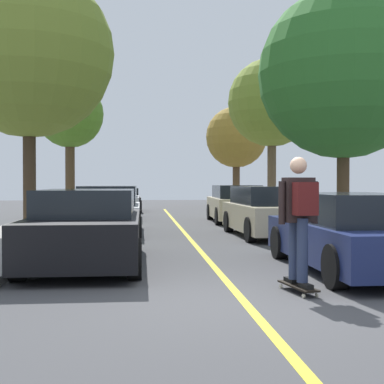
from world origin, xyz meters
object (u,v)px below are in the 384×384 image
(parked_car_left_near, at_px, (109,210))
(street_tree_right_near, at_px, (272,103))
(parked_car_right_near, at_px, (269,212))
(parked_car_right_far, at_px, (235,204))
(parked_car_left_far, at_px, (118,202))
(street_tree_left_near, at_px, (70,115))
(street_tree_left_nearest, at_px, (29,53))
(street_tree_right_far, at_px, (236,138))
(skateboard, at_px, (298,286))
(parked_car_right_nearest, at_px, (351,233))
(skateboarder, at_px, (299,212))
(parked_car_left_nearest, at_px, (88,228))
(parked_car_left_farthest, at_px, (123,200))
(street_tree_right_nearest, at_px, (344,74))

(parked_car_left_near, relative_size, street_tree_right_near, 0.65)
(parked_car_right_near, bearing_deg, parked_car_right_far, 90.01)
(parked_car_right_far, bearing_deg, parked_car_left_far, 155.16)
(street_tree_left_near, bearing_deg, parked_car_left_far, -32.97)
(parked_car_left_far, distance_m, street_tree_left_nearest, 8.54)
(street_tree_right_far, distance_m, skateboard, 25.14)
(parked_car_right_nearest, distance_m, skateboarder, 2.27)
(parked_car_left_nearest, relative_size, street_tree_left_near, 0.79)
(parked_car_left_near, bearing_deg, parked_car_left_farthest, 90.01)
(parked_car_left_far, height_order, street_tree_right_near, street_tree_right_near)
(parked_car_right_nearest, relative_size, street_tree_right_nearest, 0.65)
(street_tree_right_nearest, relative_size, street_tree_right_near, 1.00)
(parked_car_right_far, xyz_separation_m, street_tree_right_nearest, (2.11, -5.47, 3.87))
(street_tree_right_near, height_order, street_tree_right_far, street_tree_right_near)
(parked_car_left_farthest, height_order, street_tree_right_nearest, street_tree_right_nearest)
(parked_car_left_near, height_order, skateboarder, skateboarder)
(parked_car_left_near, distance_m, parked_car_right_far, 6.04)
(street_tree_right_nearest, bearing_deg, parked_car_left_near, 167.37)
(skateboarder, bearing_deg, street_tree_left_nearest, 122.90)
(parked_car_left_farthest, distance_m, street_tree_right_far, 8.28)
(parked_car_right_near, bearing_deg, street_tree_right_nearest, -2.63)
(parked_car_left_nearest, bearing_deg, street_tree_right_nearest, 35.15)
(parked_car_left_near, relative_size, parked_car_right_far, 1.03)
(parked_car_left_far, bearing_deg, skateboard, -78.34)
(parked_car_right_nearest, xyz_separation_m, street_tree_right_far, (2.11, 22.86, 3.57))
(parked_car_left_near, bearing_deg, parked_car_right_far, 41.29)
(skateboarder, bearing_deg, parked_car_right_nearest, 50.28)
(parked_car_left_farthest, xyz_separation_m, skateboard, (3.11, -21.18, -0.52))
(street_tree_right_near, distance_m, skateboarder, 16.65)
(parked_car_right_nearest, xyz_separation_m, street_tree_right_near, (2.11, 14.09, 4.33))
(street_tree_right_far, bearing_deg, street_tree_right_near, -90.00)
(street_tree_right_near, height_order, skateboarder, street_tree_right_near)
(parked_car_right_near, xyz_separation_m, skateboarder, (-1.42, -7.62, 0.40))
(skateboarder, bearing_deg, street_tree_right_near, 77.40)
(parked_car_right_near, bearing_deg, street_tree_left_near, 126.92)
(skateboard, bearing_deg, parked_car_left_near, 109.10)
(street_tree_left_near, height_order, street_tree_right_far, street_tree_right_far)
(street_tree_right_nearest, bearing_deg, parked_car_right_near, 177.37)
(parked_car_left_far, distance_m, parked_car_right_far, 5.00)
(street_tree_left_near, xyz_separation_m, skateboarder, (5.22, -16.46, -3.32))
(parked_car_left_far, xyz_separation_m, parked_car_left_farthest, (-0.00, 6.12, -0.09))
(skateboard, bearing_deg, parked_car_right_far, 83.71)
(parked_car_left_far, relative_size, parked_car_left_farthest, 1.03)
(parked_car_left_farthest, distance_m, street_tree_right_near, 9.63)
(parked_car_left_far, xyz_separation_m, parked_car_right_near, (4.54, -7.48, -0.00))
(street_tree_left_near, relative_size, street_tree_right_near, 0.85)
(parked_car_left_nearest, xyz_separation_m, parked_car_right_far, (4.54, 10.15, 0.02))
(street_tree_left_nearest, bearing_deg, skateboarder, -57.10)
(parked_car_right_nearest, relative_size, street_tree_right_near, 0.65)
(parked_car_left_near, distance_m, street_tree_right_near, 10.43)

